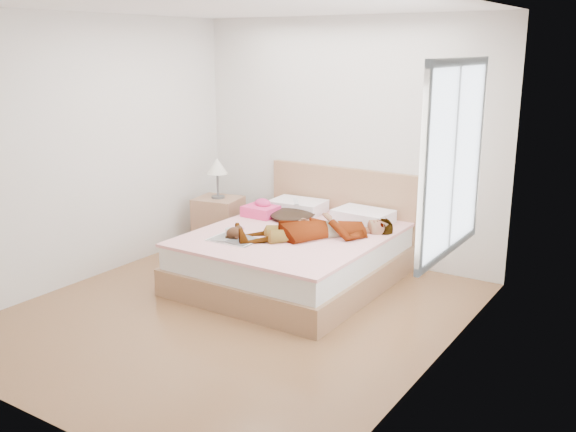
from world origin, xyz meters
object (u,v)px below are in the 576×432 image
Objects in this scene: woman at (317,225)px; plush_toy at (235,233)px; magazine at (234,239)px; bed at (298,253)px; phone at (296,202)px; towel at (261,209)px; coffee_mug at (230,233)px; nightstand at (219,219)px.

woman is 0.80m from plush_toy.
magazine is 0.07m from plush_toy.
bed is 4.48× the size of magazine.
bed reaches higher than woman.
woman is at bearing -83.06° from phone.
magazine is (-0.58, -0.56, -0.10)m from woman.
magazine is (0.30, -0.88, -0.07)m from towel.
bed is 0.76m from coffee_mug.
coffee_mug reaches higher than magazine.
bed is 0.74m from magazine.
towel is at bearing -153.95° from woman.
towel is 0.33× the size of nightstand.
towel is (-0.63, 0.26, 0.31)m from bed.
plush_toy is at bearing -1.89° from coffee_mug.
magazine is 1.41m from nightstand.
woman is 1.65m from nightstand.
coffee_mug is at bearing -144.20° from phone.
phone is at bearing 12.39° from towel.
bed is 1.37m from nightstand.
bed reaches higher than towel.
nightstand is (-0.97, 0.95, -0.22)m from plush_toy.
coffee_mug is at bearing 149.34° from magazine.
phone reaches higher than woman.
plush_toy is (-0.02, 0.04, 0.05)m from magazine.
coffee_mug is at bearing -74.63° from towel.
plush_toy is at bearing -120.99° from bed.
coffee_mug is (-0.66, -0.52, -0.06)m from woman.
woman reaches higher than plush_toy.
coffee_mug is at bearing -125.03° from bed.
bed is 0.74m from plush_toy.
phone is at bearing 85.01° from magazine.
towel is at bearing 109.09° from magazine.
magazine is at bearing -139.39° from phone.
plush_toy is (-0.60, -0.52, -0.04)m from woman.
phone is at bearing 125.74° from bed.
woman reaches higher than coffee_mug.
magazine is at bearing -90.53° from woman.
plush_toy is 1.38m from nightstand.
coffee_mug is 0.06m from plush_toy.
bed is at bearing 54.97° from coffee_mug.
bed is at bearing 62.04° from magazine.
phone is at bearing -1.56° from nightstand.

